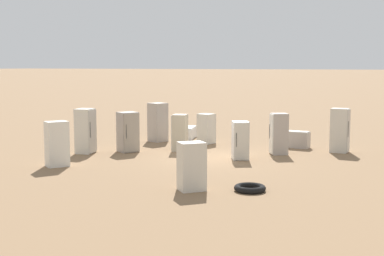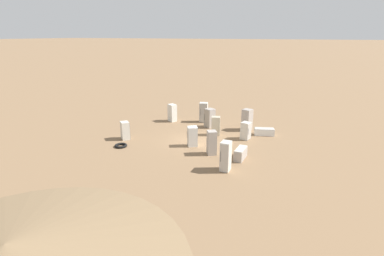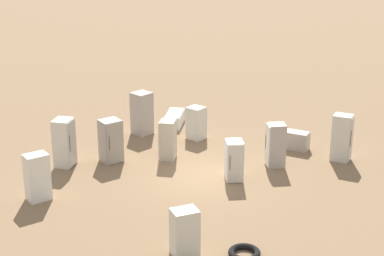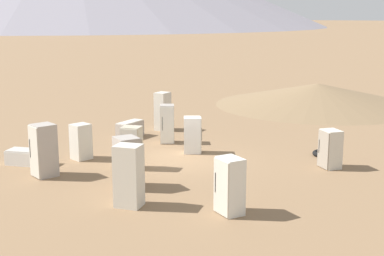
% 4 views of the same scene
% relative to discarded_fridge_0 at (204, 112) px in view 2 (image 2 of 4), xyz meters
% --- Properties ---
extents(ground_plane, '(1000.00, 1000.00, 0.00)m').
position_rel_discarded_fridge_0_xyz_m(ground_plane, '(-5.40, -1.48, -0.96)').
color(ground_plane, '#846647').
extents(discarded_fridge_0, '(0.85, 0.91, 1.93)m').
position_rel_discarded_fridge_0_xyz_m(discarded_fridge_0, '(0.00, 0.00, 0.00)').
color(discarded_fridge_0, beige).
rests_on(discarded_fridge_0, ground_plane).
extents(discarded_fridge_1, '(1.19, 1.80, 0.59)m').
position_rel_discarded_fridge_0_xyz_m(discarded_fridge_1, '(-1.67, -6.24, -0.67)').
color(discarded_fridge_1, white).
rests_on(discarded_fridge_1, ground_plane).
extents(discarded_fridge_2, '(0.92, 0.89, 1.76)m').
position_rel_discarded_fridge_0_xyz_m(discarded_fridge_2, '(-7.51, -3.57, -0.09)').
color(discarded_fridge_2, '#A89E93').
rests_on(discarded_fridge_2, ground_plane).
extents(discarded_fridge_3, '(0.98, 0.99, 1.48)m').
position_rel_discarded_fridge_0_xyz_m(discarded_fridge_3, '(-7.29, 4.04, -0.23)').
color(discarded_fridge_3, beige).
rests_on(discarded_fridge_3, ground_plane).
extents(discarded_fridge_4, '(0.98, 0.95, 1.93)m').
position_rel_discarded_fridge_0_xyz_m(discarded_fridge_4, '(-0.89, -4.54, -0.00)').
color(discarded_fridge_4, '#A89E93').
rests_on(discarded_fridge_4, ground_plane).
extents(discarded_fridge_5, '(0.78, 0.60, 1.93)m').
position_rel_discarded_fridge_0_xyz_m(discarded_fridge_5, '(-9.71, -5.29, -0.00)').
color(discarded_fridge_5, beige).
rests_on(discarded_fridge_5, ground_plane).
extents(discarded_fridge_6, '(0.79, 0.85, 1.63)m').
position_rel_discarded_fridge_0_xyz_m(discarded_fridge_6, '(-3.32, -2.42, -0.15)').
color(discarded_fridge_6, '#B2A88E').
rests_on(discarded_fridge_6, ground_plane).
extents(discarded_fridge_7, '(0.93, 0.98, 1.71)m').
position_rel_discarded_fridge_0_xyz_m(discarded_fridge_7, '(-0.99, 2.93, -0.11)').
color(discarded_fridge_7, silver).
rests_on(discarded_fridge_7, ground_plane).
extents(discarded_fridge_8, '(0.91, 0.95, 1.54)m').
position_rel_discarded_fridge_0_xyz_m(discarded_fridge_8, '(-6.54, -1.64, -0.19)').
color(discarded_fridge_8, white).
rests_on(discarded_fridge_8, ground_plane).
extents(discarded_fridge_9, '(0.81, 0.82, 1.45)m').
position_rel_discarded_fridge_0_xyz_m(discarded_fridge_9, '(-3.36, -5.03, -0.24)').
color(discarded_fridge_9, beige).
rests_on(discarded_fridge_9, ground_plane).
extents(discarded_fridge_10, '(1.50, 0.61, 0.78)m').
position_rel_discarded_fridge_0_xyz_m(discarded_fridge_10, '(-7.50, -5.70, -0.58)').
color(discarded_fridge_10, '#A89E93').
rests_on(discarded_fridge_10, ground_plane).
extents(discarded_fridge_11, '(1.03, 1.03, 1.75)m').
position_rel_discarded_fridge_0_xyz_m(discarded_fridge_11, '(-1.42, -1.16, -0.09)').
color(discarded_fridge_11, '#A89E93').
rests_on(discarded_fridge_11, ground_plane).
extents(scrap_tire, '(0.97, 0.97, 0.19)m').
position_rel_discarded_fridge_0_xyz_m(scrap_tire, '(-8.91, 3.34, -0.87)').
color(scrap_tire, black).
rests_on(scrap_tire, ground_plane).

